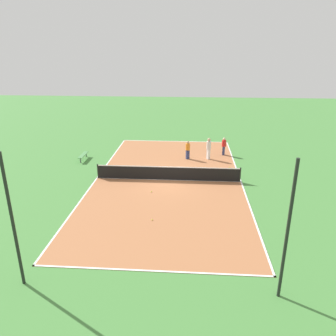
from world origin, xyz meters
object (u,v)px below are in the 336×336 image
Objects in this scene: tennis_net at (168,173)px; tennis_ball_left_sideline at (152,220)px; bench at (83,155)px; player_coach_red at (224,145)px; fence_post_back_right at (13,222)px; tennis_ball_right_alley at (151,192)px; fence_post_back_left at (287,233)px; player_far_white at (209,147)px; tennis_ball_midcourt at (230,167)px; player_center_orange at (188,149)px.

tennis_net is 5.77m from tennis_ball_left_sideline.
bench is 11.78m from tennis_ball_left_sideline.
tennis_ball_left_sideline is at bearing -12.75° from player_coach_red.
bench is 15.23m from fence_post_back_right.
tennis_ball_right_alley is 0.01× the size of fence_post_back_left.
tennis_ball_left_sideline is (3.46, 10.47, -0.99)m from player_far_white.
tennis_ball_midcourt is (-1.55, 1.97, -0.99)m from player_far_white.
bench is 0.33× the size of fence_post_back_right.
fence_post_back_right reaches higher than tennis_net.
tennis_ball_right_alley is 3.61m from tennis_ball_left_sideline.
bench is (7.26, -3.86, -0.15)m from tennis_net.
player_far_white is 1.16× the size of player_center_orange.
fence_post_back_left reaches higher than player_coach_red.
tennis_ball_left_sideline is (5.00, 8.49, 0.00)m from tennis_ball_midcourt.
player_center_orange reaches higher than player_coach_red.
fence_post_back_left is at bearing 180.00° from fence_post_back_right.
tennis_ball_right_alley is (-6.35, 6.02, -0.34)m from bench.
tennis_ball_right_alley is (5.47, 4.91, 0.00)m from tennis_ball_midcourt.
player_far_white is at bearing -116.76° from fence_post_back_right.
tennis_ball_right_alley is at bearing 41.93° from tennis_ball_midcourt.
player_center_orange is 22.59× the size of tennis_ball_left_sideline.
tennis_ball_midcourt is 0.01× the size of fence_post_back_left.
player_center_orange is 0.28× the size of fence_post_back_left.
player_center_orange reaches higher than tennis_ball_right_alley.
tennis_ball_midcourt is at bearing 4.38° from player_far_white.
player_far_white is at bearing -108.27° from tennis_ball_left_sideline.
tennis_net reaches higher than tennis_ball_left_sideline.
player_coach_red is at bearing -14.71° from player_center_orange.
tennis_ball_left_sideline is (0.45, 5.74, -0.49)m from tennis_net.
fence_post_back_left is (-0.38, 13.76, 2.67)m from tennis_ball_midcourt.
tennis_ball_midcourt is at bearing 13.24° from player_coach_red.
player_coach_red is 3.28m from tennis_ball_midcourt.
player_center_orange is at bearing -105.59° from tennis_net.
tennis_ball_left_sideline is 0.01× the size of fence_post_back_left.
player_coach_red is (-4.35, -5.92, 0.34)m from tennis_net.
tennis_net is 1.83× the size of fence_post_back_left.
bench is at bearing -81.09° from fence_post_back_right.
tennis_ball_midcourt is (-11.82, 1.11, -0.34)m from bench.
fence_post_back_right is at bearing 65.86° from tennis_net.
fence_post_back_right reaches higher than player_center_orange.
player_center_orange is 3.86m from tennis_ball_midcourt.
player_center_orange is at bearing -121.10° from player_far_white.
fence_post_back_left is at bearing 114.14° from tennis_net.
player_center_orange is at bearing -57.75° from player_coach_red.
fence_post_back_right is (6.23, 15.66, 1.84)m from player_center_orange.
player_coach_red reaches higher than tennis_ball_left_sideline.
tennis_ball_right_alley is at bearing -63.41° from player_far_white.
tennis_net is at bearing -113.01° from tennis_ball_right_alley.
tennis_net reaches higher than tennis_ball_right_alley.
tennis_ball_right_alley and tennis_ball_left_sideline have the same top height.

